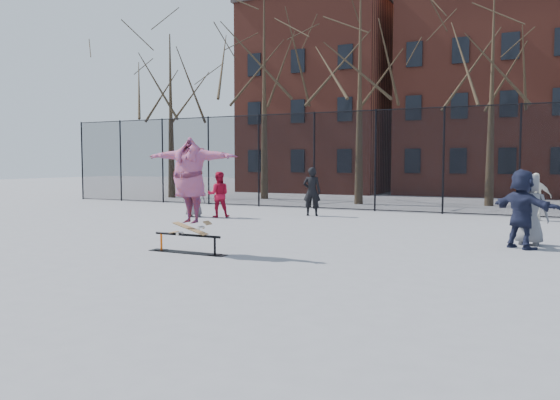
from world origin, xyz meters
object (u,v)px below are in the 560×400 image
at_px(skate_rail, 187,245).
at_px(skateboard, 190,232).
at_px(bystander_red, 219,195).
at_px(bystander_navy, 522,209).
at_px(skater, 190,186).
at_px(bystander_white, 536,197).
at_px(bystander_black, 312,191).
at_px(bystander_extra, 530,209).
at_px(bystander_grey, 194,195).

bearing_deg(skate_rail, skateboard, 0.00).
distance_m(bystander_red, bystander_navy, 10.25).
height_order(skater, bystander_white, skater).
bearing_deg(skater, bystander_black, 95.97).
relative_size(skate_rail, skater, 0.84).
relative_size(skateboard, bystander_navy, 0.49).
bearing_deg(skateboard, bystander_navy, 31.07).
bearing_deg(bystander_white, bystander_navy, 87.30).
xyz_separation_m(skateboard, bystander_extra, (6.44, 4.46, 0.37)).
bearing_deg(bystander_navy, skateboard, 66.60).
bearing_deg(bystander_red, skater, 87.09).
bearing_deg(bystander_navy, bystander_red, 19.18).
distance_m(skateboard, bystander_black, 8.68).
height_order(bystander_grey, bystander_black, bystander_black).
distance_m(skate_rail, bystander_red, 7.55).
xyz_separation_m(skate_rail, skater, (0.08, 0.00, 1.26)).
distance_m(skateboard, bystander_red, 7.57).
bearing_deg(skater, skate_rail, -179.50).
relative_size(skate_rail, bystander_navy, 1.05).
bearing_deg(skater, bystander_white, 58.64).
distance_m(bystander_grey, bystander_black, 4.22).
xyz_separation_m(bystander_white, bystander_extra, (-0.03, -5.95, 0.04)).
bearing_deg(bystander_black, bystander_grey, 15.61).
distance_m(bystander_black, bystander_red, 3.35).
distance_m(skate_rail, skater, 1.27).
xyz_separation_m(skateboard, bystander_red, (-3.55, 6.68, 0.34)).
relative_size(bystander_black, bystander_extra, 1.05).
height_order(bystander_red, bystander_extra, bystander_extra).
bearing_deg(bystander_black, bystander_red, 20.16).
distance_m(skate_rail, bystander_black, 8.69).
bearing_deg(bystander_red, bystander_extra, 136.61).
relative_size(skate_rail, bystander_extra, 1.12).
distance_m(skate_rail, bystander_grey, 7.81).
bearing_deg(bystander_red, bystander_grey, -16.64).
relative_size(skateboard, skater, 0.40).
bearing_deg(skateboard, bystander_extra, 34.72).
height_order(bystander_black, bystander_navy, bystander_navy).
xyz_separation_m(bystander_black, bystander_red, (-2.72, -1.96, -0.08)).
xyz_separation_m(skateboard, bystander_white, (6.47, 10.42, 0.33)).
distance_m(skateboard, skater, 0.96).
height_order(bystander_grey, bystander_extra, bystander_extra).
bearing_deg(bystander_extra, bystander_grey, -5.18).
height_order(skater, bystander_red, skater).
relative_size(bystander_grey, bystander_navy, 0.88).
xyz_separation_m(skater, bystander_grey, (-4.43, 6.45, -0.63)).
relative_size(skater, bystander_navy, 1.25).
distance_m(skate_rail, bystander_extra, 7.93).
bearing_deg(skateboard, bystander_black, 95.47).
distance_m(skater, bystander_navy, 7.36).
bearing_deg(bystander_grey, bystander_black, -168.85).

